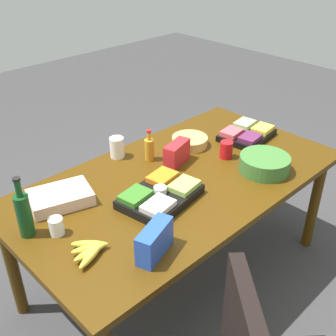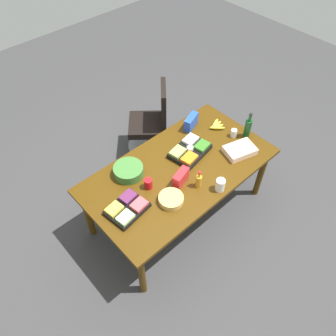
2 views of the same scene
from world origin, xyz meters
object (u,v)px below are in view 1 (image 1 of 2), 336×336
Objects in this scene: fruit_platter at (247,134)px; dressing_bottle at (149,149)px; mayo_jar at (117,148)px; conference_table at (179,188)px; chip_bag_red at (177,153)px; salad_bowl at (264,164)px; red_solo_cup at (226,150)px; wine_bottle at (24,214)px; banana_bunch at (90,250)px; sheet_cake at (61,197)px; chip_bowl at (190,141)px; veggie_tray at (160,195)px; chip_bag_blue at (155,241)px; paper_cup at (56,226)px.

dressing_bottle is at bearing -19.40° from fruit_platter.
dressing_bottle is at bearing 125.94° from mayo_jar.
conference_table is 0.23m from chip_bag_red.
dressing_bottle is 0.71m from salad_bowl.
red_solo_cup is 1.29m from wine_bottle.
banana_bunch is 1.47m from fruit_platter.
salad_bowl is 2.72× the size of red_solo_cup.
sheet_cake is at bearing 1.62° from dressing_bottle.
sheet_cake is at bearing -27.98° from salad_bowl.
chip_bowl is 0.66m from veggie_tray.
wine_bottle reaches higher than banana_bunch.
salad_bowl is (-0.96, -0.08, -0.03)m from chip_bag_blue.
wine_bottle is at bearing -67.61° from banana_bunch.
banana_bunch is 0.43× the size of veggie_tray.
chip_bowl is at bearing -170.73° from paper_cup.
chip_bowl is 1.07m from chip_bag_blue.
veggie_tray is at bearing 159.76° from wine_bottle.
sheet_cake is (0.97, -0.03, 0.00)m from chip_bowl.
conference_table is at bearing 86.03° from dressing_bottle.
red_solo_cup is (-0.37, 0.32, -0.02)m from dressing_bottle.
chip_bag_blue reaches higher than banana_bunch.
conference_table is at bearing 102.88° from mayo_jar.
red_solo_cup is 0.34× the size of wine_bottle.
conference_table is 6.21× the size of wine_bottle.
veggie_tray is at bearing -17.42° from salad_bowl.
mayo_jar is at bearing -117.78° from chip_bag_blue.
dressing_bottle is at bearing -149.26° from banana_bunch.
chip_bag_red is 2.22× the size of paper_cup.
chip_bag_red is at bearing -8.72° from fruit_platter.
banana_bunch is 0.92m from chip_bag_red.
red_solo_cup is at bearing 175.70° from paper_cup.
chip_bag_blue is 0.63m from wine_bottle.
dressing_bottle is at bearing -93.97° from conference_table.
sheet_cake is 0.69× the size of veggie_tray.
sheet_cake is 3.56× the size of paper_cup.
conference_table is 0.32m from dressing_bottle.
banana_bunch is 0.46m from sheet_cake.
veggie_tray reaches higher than banana_bunch.
red_solo_cup is at bearing 135.29° from mayo_jar.
sheet_cake is at bearing -16.27° from red_solo_cup.
red_solo_cup reaches higher than conference_table.
wine_bottle is at bearing -42.90° from paper_cup.
fruit_platter is at bearing 179.47° from paper_cup.
wine_bottle reaches higher than fruit_platter.
paper_cup reaches higher than sheet_cake.
fruit_platter is 0.91m from mayo_jar.
fruit_platter is at bearing 151.77° from chip_bowl.
chip_bag_red is at bearing -53.91° from salad_bowl.
red_solo_cup is at bearing 139.31° from dressing_bottle.
paper_cup reaches higher than veggie_tray.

